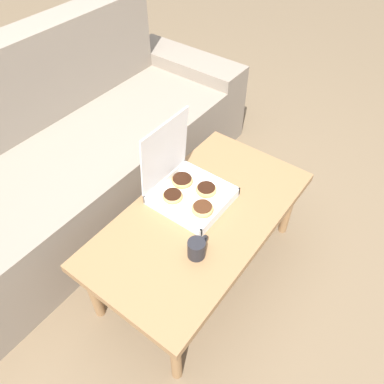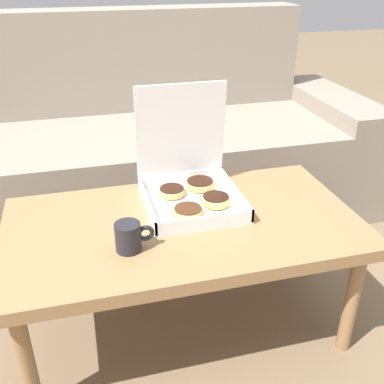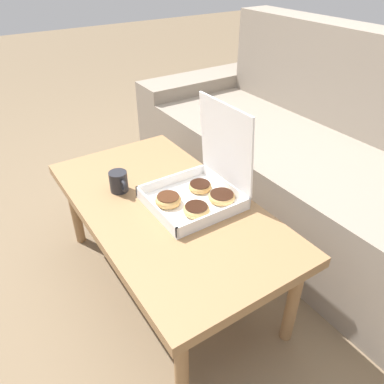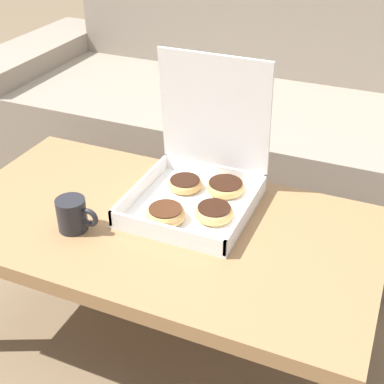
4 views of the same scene
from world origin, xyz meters
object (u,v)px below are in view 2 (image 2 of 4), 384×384
object	(u,v)px
couch	(141,150)
pastry_box	(191,184)
coffee_table	(183,233)
coffee_mug	(129,237)

from	to	relation	value
couch	pastry_box	size ratio (longest dim) A/B	5.98
pastry_box	coffee_table	bearing A→B (deg)	-114.77
pastry_box	coffee_mug	bearing A→B (deg)	-135.39
couch	coffee_table	bearing A→B (deg)	-90.00
coffee_table	coffee_mug	distance (m)	0.22
coffee_table	pastry_box	size ratio (longest dim) A/B	2.94
coffee_table	pastry_box	distance (m)	0.17
coffee_table	pastry_box	world-z (taller)	pastry_box
couch	coffee_mug	xyz separation A→B (m)	(-0.18, -0.98, 0.15)
coffee_table	coffee_mug	xyz separation A→B (m)	(-0.18, -0.11, 0.08)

